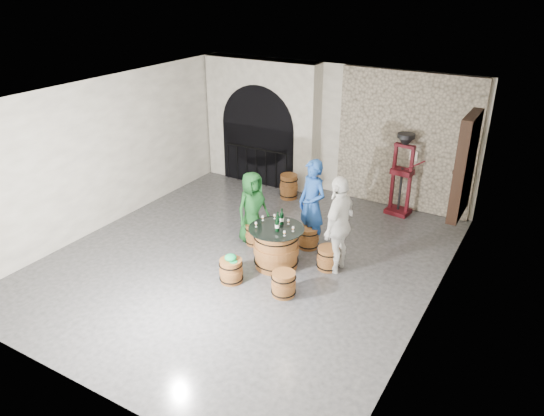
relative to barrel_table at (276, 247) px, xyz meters
The scene contains 31 objects.
ground 0.75m from the barrel_table, behind, with size 8.00×8.00×0.00m, color #303033.
wall_back 4.16m from the barrel_table, 99.11° to the left, with size 8.00×8.00×0.00m, color silver.
wall_front 4.29m from the barrel_table, 98.80° to the right, with size 8.00×8.00×0.00m, color silver.
wall_left 4.30m from the barrel_table, behind, with size 8.00×8.00×0.00m, color silver.
wall_right 3.11m from the barrel_table, ahead, with size 8.00×8.00×0.00m, color silver.
ceiling 2.87m from the barrel_table, behind, with size 8.00×8.00×0.00m, color beige.
stone_facing_panel 4.22m from the barrel_table, 73.19° to the left, with size 3.20×0.12×3.18m, color #B1A48D.
arched_opening 4.61m from the barrel_table, 124.59° to the left, with size 3.10×0.60×3.19m.
shuttered_window 3.87m from the barrel_table, 40.29° to the left, with size 0.23×1.10×2.00m.
barrel_table is the anchor object (origin of this frame).
barrel_stool_left 1.00m from the barrel_table, 145.52° to the left, with size 0.44×0.44×0.44m.
barrel_stool_far 1.00m from the barrel_table, 78.20° to the left, with size 0.44×0.44×0.44m.
barrel_stool_right 1.00m from the barrel_table, 24.64° to the left, with size 0.44×0.44×0.44m.
barrel_stool_near_right 1.00m from the barrel_table, 52.65° to the right, with size 0.44×0.44×0.44m.
barrel_stool_near_left 1.00m from the barrel_table, 116.07° to the right, with size 0.44×0.44×0.44m.
green_cap 0.99m from the barrel_table, 115.87° to the right, with size 0.26×0.22×0.12m.
person_green 1.19m from the barrel_table, 145.52° to the left, with size 0.74×0.48×1.52m, color #13471B.
person_blue 1.20m from the barrel_table, 78.20° to the left, with size 0.68×0.44×1.85m, color #1B4495.
person_white 1.27m from the barrel_table, 24.64° to the left, with size 1.10×0.46×1.88m, color silver.
wine_bottle_left 0.54m from the barrel_table, 51.27° to the left, with size 0.08×0.08×0.32m.
wine_bottle_center 0.55m from the barrel_table, 53.20° to the right, with size 0.08×0.08×0.32m.
wine_bottle_right 0.57m from the barrel_table, 87.88° to the left, with size 0.08×0.08×0.32m.
tasting_glass_a 0.59m from the barrel_table, 157.04° to the right, with size 0.05×0.05×0.10m, color orange, non-canonical shape.
tasting_glass_b 0.56m from the barrel_table, ahead, with size 0.05×0.05×0.10m, color orange, non-canonical shape.
tasting_glass_c 0.60m from the barrel_table, 124.60° to the left, with size 0.05×0.05×0.10m, color orange, non-canonical shape.
tasting_glass_d 0.53m from the barrel_table, 66.42° to the left, with size 0.05×0.05×0.10m, color orange, non-canonical shape.
tasting_glass_e 0.57m from the barrel_table, 34.53° to the right, with size 0.05×0.05×0.10m, color orange, non-canonical shape.
tasting_glass_f 0.61m from the barrel_table, 158.71° to the left, with size 0.05×0.05×0.10m, color orange, non-canonical shape.
side_barrel 3.28m from the barrel_table, 114.44° to the left, with size 0.46×0.46×0.61m.
corking_press 3.78m from the barrel_table, 69.83° to the left, with size 0.80×0.49×1.92m.
control_box 4.16m from the barrel_table, 69.47° to the left, with size 0.18×0.10×0.22m, color silver.
Camera 1 is at (4.86, -7.33, 5.14)m, focal length 34.00 mm.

